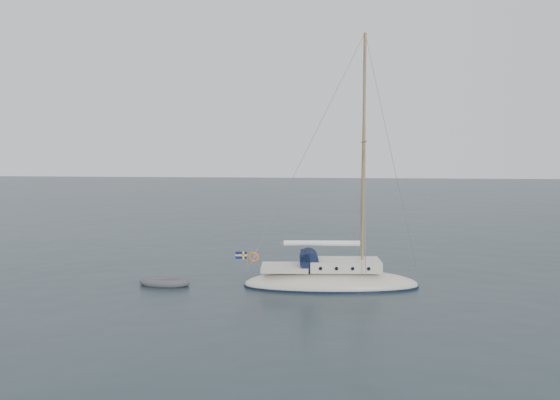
# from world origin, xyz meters

# --- Properties ---
(ground) EXTENTS (300.00, 300.00, 0.00)m
(ground) POSITION_xyz_m (0.00, 0.00, 0.00)
(ground) COLOR black
(ground) RESTS_ON ground
(sailboat) EXTENTS (9.90, 2.96, 14.10)m
(sailboat) POSITION_xyz_m (0.93, 1.14, 1.07)
(sailboat) COLOR beige
(sailboat) RESTS_ON ground
(dinghy) EXTENTS (2.86, 1.29, 0.41)m
(dinghy) POSITION_xyz_m (-8.15, 0.35, 0.18)
(dinghy) COLOR #4E4D52
(dinghy) RESTS_ON ground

